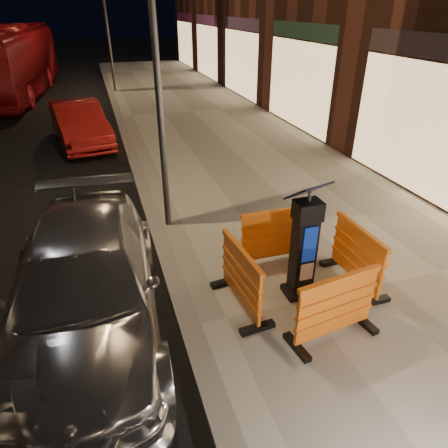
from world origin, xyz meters
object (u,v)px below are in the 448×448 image
object	(u,v)px
barrier_back	(275,236)
bus_doubledecker	(17,96)
car_silver	(93,325)
parking_kiosk	(304,245)
barrier_kerbside	(241,278)
barrier_bldgside	(357,256)
barrier_front	(336,308)
car_red	(83,144)

from	to	relation	value
barrier_back	bus_doubledecker	distance (m)	18.82
car_silver	bus_doubledecker	bearing A→B (deg)	103.60
barrier_back	bus_doubledecker	size ratio (longest dim) A/B	0.11
parking_kiosk	barrier_kerbside	distance (m)	1.03
barrier_kerbside	barrier_bldgside	world-z (taller)	same
parking_kiosk	barrier_bldgside	world-z (taller)	parking_kiosk
parking_kiosk	bus_doubledecker	world-z (taller)	parking_kiosk
barrier_back	barrier_bldgside	distance (m)	1.34
parking_kiosk	barrier_bldgside	size ratio (longest dim) A/B	1.40
bus_doubledecker	car_silver	bearing A→B (deg)	-75.37
barrier_back	barrier_bldgside	bearing A→B (deg)	-44.93
barrier_front	bus_doubledecker	bearing A→B (deg)	99.89
barrier_front	barrier_kerbside	size ratio (longest dim) A/B	1.00
barrier_kerbside	barrier_bldgside	xyz separation A→B (m)	(1.90, 0.00, 0.00)
car_red	bus_doubledecker	size ratio (longest dim) A/B	0.35
barrier_bldgside	barrier_back	bearing A→B (deg)	44.07
barrier_front	bus_doubledecker	xyz separation A→B (m)	(-6.31, 19.62, -0.64)
car_red	barrier_back	bearing A→B (deg)	-78.90
barrier_kerbside	barrier_back	bearing A→B (deg)	-49.93
barrier_front	barrier_bldgside	distance (m)	1.34
parking_kiosk	barrier_back	distance (m)	1.03
barrier_front	parking_kiosk	bearing A→B (deg)	82.07
barrier_kerbside	barrier_bldgside	size ratio (longest dim) A/B	1.00
car_silver	barrier_bldgside	bearing A→B (deg)	-2.25
parking_kiosk	barrier_kerbside	xyz separation A→B (m)	(-0.95, 0.00, -0.39)
barrier_kerbside	barrier_front	bearing A→B (deg)	-139.93
barrier_front	barrier_kerbside	xyz separation A→B (m)	(-0.95, 0.95, 0.00)
barrier_bldgside	barrier_front	bearing A→B (deg)	134.07
car_silver	bus_doubledecker	world-z (taller)	bus_doubledecker
parking_kiosk	car_red	world-z (taller)	parking_kiosk
barrier_bldgside	bus_doubledecker	size ratio (longest dim) A/B	0.11
barrier_kerbside	car_red	bearing A→B (deg)	8.34
car_silver	bus_doubledecker	size ratio (longest dim) A/B	0.41
parking_kiosk	barrier_kerbside	world-z (taller)	parking_kiosk
barrier_back	bus_doubledecker	xyz separation A→B (m)	(-6.31, 17.72, -0.64)
barrier_kerbside	bus_doubledecker	xyz separation A→B (m)	(-5.36, 18.67, -0.64)
barrier_back	car_red	size ratio (longest dim) A/B	0.31
barrier_front	bus_doubledecker	distance (m)	20.62
barrier_kerbside	car_red	distance (m)	9.64
barrier_bldgside	car_red	bearing A→B (deg)	22.76
barrier_front	barrier_back	bearing A→B (deg)	82.07
parking_kiosk	barrier_bldgside	bearing A→B (deg)	-2.93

